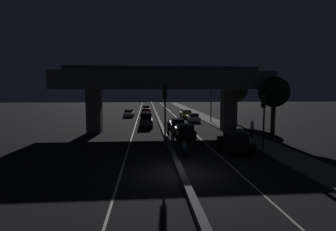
% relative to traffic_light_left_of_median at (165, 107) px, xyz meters
% --- Properties ---
extents(ground_plane, '(200.00, 200.00, 0.00)m').
position_rel_traffic_light_left_of_median_xyz_m(ground_plane, '(0.59, -4.96, -3.89)').
color(ground_plane, black).
extents(lane_line_left_inner, '(0.12, 126.00, 0.00)m').
position_rel_traffic_light_left_of_median_xyz_m(lane_line_left_inner, '(-3.14, 30.04, -3.88)').
color(lane_line_left_inner, beige).
rests_on(lane_line_left_inner, ground_plane).
extents(lane_line_right_inner, '(0.12, 126.00, 0.00)m').
position_rel_traffic_light_left_of_median_xyz_m(lane_line_right_inner, '(4.33, 30.04, -3.88)').
color(lane_line_right_inner, beige).
rests_on(lane_line_right_inner, ground_plane).
extents(median_divider, '(0.38, 126.00, 0.35)m').
position_rel_traffic_light_left_of_median_xyz_m(median_divider, '(0.59, 30.04, -3.71)').
color(median_divider, '#4C4C51').
rests_on(median_divider, ground_plane).
extents(sidewalk_right, '(2.87, 126.00, 0.13)m').
position_rel_traffic_light_left_of_median_xyz_m(sidewalk_right, '(9.60, 23.04, -3.82)').
color(sidewalk_right, gray).
rests_on(sidewalk_right, ground_plane).
extents(elevated_overpass, '(24.56, 10.37, 8.26)m').
position_rel_traffic_light_left_of_median_xyz_m(elevated_overpass, '(0.59, 12.01, 2.28)').
color(elevated_overpass, '#5B5956').
rests_on(elevated_overpass, ground_plane).
extents(traffic_light_left_of_median, '(0.30, 0.49, 5.74)m').
position_rel_traffic_light_left_of_median_xyz_m(traffic_light_left_of_median, '(0.00, 0.00, 0.00)').
color(traffic_light_left_of_median, black).
rests_on(traffic_light_left_of_median, ground_plane).
extents(traffic_light_right_of_median, '(0.30, 0.49, 4.91)m').
position_rel_traffic_light_left_of_median_xyz_m(traffic_light_right_of_median, '(8.27, 0.01, -0.54)').
color(traffic_light_right_of_median, black).
rests_on(traffic_light_right_of_median, ground_plane).
extents(street_lamp, '(2.55, 0.32, 8.69)m').
position_rel_traffic_light_left_of_median_xyz_m(street_lamp, '(8.56, 20.36, 1.23)').
color(street_lamp, '#2D2D30').
rests_on(street_lamp, ground_plane).
extents(car_black_lead, '(2.21, 4.18, 1.54)m').
position_rel_traffic_light_left_of_median_xyz_m(car_black_lead, '(6.06, 0.50, -3.10)').
color(car_black_lead, black).
rests_on(car_black_lead, ground_plane).
extents(car_black_second, '(2.11, 4.50, 1.54)m').
position_rel_traffic_light_left_of_median_xyz_m(car_black_second, '(2.70, 7.16, -3.10)').
color(car_black_second, black).
rests_on(car_black_second, ground_plane).
extents(car_dark_blue_third, '(2.08, 4.78, 1.50)m').
position_rel_traffic_light_left_of_median_xyz_m(car_dark_blue_third, '(2.59, 13.29, -3.12)').
color(car_dark_blue_third, '#141938').
rests_on(car_dark_blue_third, ground_plane).
extents(car_white_fourth, '(1.90, 4.40, 1.36)m').
position_rel_traffic_light_left_of_median_xyz_m(car_white_fourth, '(6.29, 21.94, -3.16)').
color(car_white_fourth, silver).
rests_on(car_white_fourth, ground_plane).
extents(car_taxi_yellow_fifth, '(2.02, 4.77, 1.41)m').
position_rel_traffic_light_left_of_median_xyz_m(car_taxi_yellow_fifth, '(6.12, 28.69, -3.15)').
color(car_taxi_yellow_fifth, gold).
rests_on(car_taxi_yellow_fifth, ground_plane).
extents(car_grey_lead_oncoming, '(1.96, 4.20, 2.03)m').
position_rel_traffic_light_left_of_median_xyz_m(car_grey_lead_oncoming, '(-1.57, 16.87, -2.83)').
color(car_grey_lead_oncoming, '#515459').
rests_on(car_grey_lead_oncoming, ground_plane).
extents(car_silver_second_oncoming, '(2.04, 4.19, 1.37)m').
position_rel_traffic_light_left_of_median_xyz_m(car_silver_second_oncoming, '(-4.94, 30.80, -3.15)').
color(car_silver_second_oncoming, gray).
rests_on(car_silver_second_oncoming, ground_plane).
extents(car_dark_red_third_oncoming, '(2.07, 4.42, 1.48)m').
position_rel_traffic_light_left_of_median_xyz_m(car_dark_red_third_oncoming, '(-1.59, 42.41, -3.13)').
color(car_dark_red_third_oncoming, '#591414').
rests_on(car_dark_red_third_oncoming, ground_plane).
extents(motorcycle_blue_filtering_near, '(0.32, 1.98, 1.41)m').
position_rel_traffic_light_left_of_median_xyz_m(motorcycle_blue_filtering_near, '(1.52, -0.62, -3.29)').
color(motorcycle_blue_filtering_near, black).
rests_on(motorcycle_blue_filtering_near, ground_plane).
extents(motorcycle_red_filtering_mid, '(0.33, 1.83, 1.42)m').
position_rel_traffic_light_left_of_median_xyz_m(motorcycle_red_filtering_mid, '(1.24, 6.22, -3.28)').
color(motorcycle_red_filtering_mid, black).
rests_on(motorcycle_red_filtering_mid, ground_plane).
extents(motorcycle_black_filtering_far, '(0.33, 1.82, 1.47)m').
position_rel_traffic_light_left_of_median_xyz_m(motorcycle_black_filtering_far, '(1.23, 11.65, -3.26)').
color(motorcycle_black_filtering_far, black).
rests_on(motorcycle_black_filtering_far, ground_plane).
extents(pedestrian_on_sidewalk, '(0.37, 0.37, 1.83)m').
position_rel_traffic_light_left_of_median_xyz_m(pedestrian_on_sidewalk, '(9.90, 6.18, -2.84)').
color(pedestrian_on_sidewalk, '#2D261E').
rests_on(pedestrian_on_sidewalk, sidewalk_right).
extents(roadside_tree_kerbside_near, '(3.24, 3.24, 6.68)m').
position_rel_traffic_light_left_of_median_xyz_m(roadside_tree_kerbside_near, '(12.04, 5.81, 1.09)').
color(roadside_tree_kerbside_near, '#38281C').
rests_on(roadside_tree_kerbside_near, ground_plane).
extents(roadside_tree_kerbside_mid, '(4.26, 4.26, 7.51)m').
position_rel_traffic_light_left_of_median_xyz_m(roadside_tree_kerbside_mid, '(12.51, 19.95, 1.46)').
color(roadside_tree_kerbside_mid, '#2D2116').
rests_on(roadside_tree_kerbside_mid, ground_plane).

